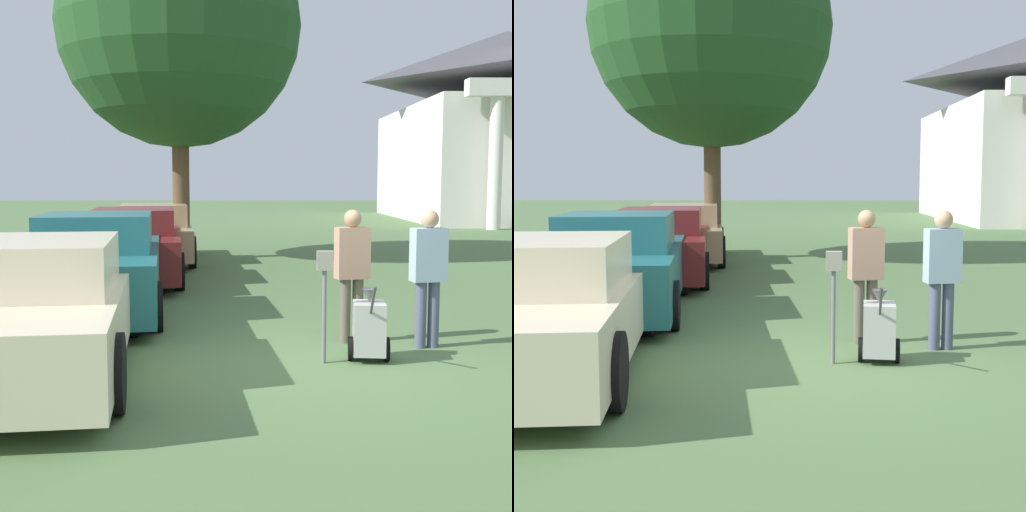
% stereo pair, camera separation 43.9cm
% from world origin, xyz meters
% --- Properties ---
extents(ground_plane, '(120.00, 120.00, 0.00)m').
position_xyz_m(ground_plane, '(0.00, 0.00, 0.00)').
color(ground_plane, '#517042').
extents(parked_car_cream, '(2.47, 5.19, 1.47)m').
position_xyz_m(parked_car_cream, '(-3.06, -0.15, 0.69)').
color(parked_car_cream, beige).
rests_on(parked_car_cream, ground_plane).
extents(parked_car_teal, '(2.38, 5.05, 1.57)m').
position_xyz_m(parked_car_teal, '(-3.06, 3.27, 0.73)').
color(parked_car_teal, '#23666B').
rests_on(parked_car_teal, ground_plane).
extents(parked_car_maroon, '(2.39, 5.35, 1.49)m').
position_xyz_m(parked_car_maroon, '(-3.06, 6.98, 0.70)').
color(parked_car_maroon, maroon).
rests_on(parked_car_maroon, ground_plane).
extents(parked_car_tan, '(2.39, 5.02, 1.45)m').
position_xyz_m(parked_car_tan, '(-3.06, 10.18, 0.68)').
color(parked_car_tan, tan).
rests_on(parked_car_tan, ground_plane).
extents(parking_meter, '(0.18, 0.09, 1.29)m').
position_xyz_m(parking_meter, '(0.12, 0.17, 0.90)').
color(parking_meter, slate).
rests_on(parking_meter, ground_plane).
extents(person_worker, '(0.45, 0.30, 1.71)m').
position_xyz_m(person_worker, '(0.58, 1.20, 0.97)').
color(person_worker, '#665B4C').
rests_on(person_worker, ground_plane).
extents(person_supervisor, '(0.45, 0.28, 1.72)m').
position_xyz_m(person_supervisor, '(1.48, 0.90, 0.98)').
color(person_supervisor, '#515670').
rests_on(person_supervisor, ground_plane).
extents(equipment_cart, '(0.50, 1.00, 1.00)m').
position_xyz_m(equipment_cart, '(0.65, 0.26, 0.39)').
color(equipment_cart, '#B2B2AD').
rests_on(equipment_cart, ground_plane).
extents(church, '(10.36, 15.19, 20.45)m').
position_xyz_m(church, '(12.51, 28.40, 5.13)').
color(church, silver).
rests_on(church, ground_plane).
extents(shade_tree, '(6.17, 6.17, 9.04)m').
position_xyz_m(shade_tree, '(-2.41, 10.71, 5.94)').
color(shade_tree, brown).
rests_on(shade_tree, ground_plane).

